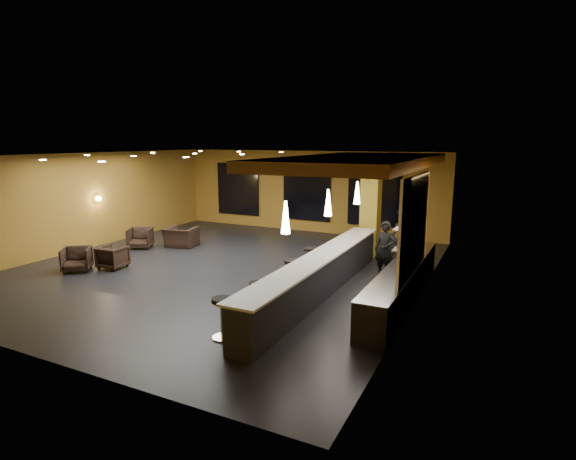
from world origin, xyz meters
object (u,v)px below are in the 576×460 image
at_px(armchair_b, 113,257).
at_px(bar_stool_0, 222,313).
at_px(column, 371,205).
at_px(pendant_2, 357,193).
at_px(armchair_a, 77,259).
at_px(armchair_c, 140,238).
at_px(pendant_1, 328,203).
at_px(staff_b, 403,238).
at_px(pendant_0, 286,217).
at_px(prep_counter, 402,284).
at_px(bar_stool_3, 310,257).
at_px(staff_c, 405,247).
at_px(armchair_d, 181,237).
at_px(bar_stool_1, 257,293).
at_px(bar_counter, 320,276).
at_px(staff_a, 385,250).
at_px(bar_stool_4, 340,246).
at_px(bar_stool_2, 292,271).

relative_size(armchair_b, bar_stool_0, 0.91).
height_order(column, pendant_2, column).
distance_m(armchair_a, armchair_c, 3.15).
bearing_deg(armchair_a, armchair_c, 59.87).
height_order(pendant_1, staff_b, pendant_1).
xyz_separation_m(pendant_0, armchair_c, (-7.93, 3.86, -1.97)).
bearing_deg(prep_counter, bar_stool_3, 159.86).
relative_size(staff_c, armchair_d, 1.35).
bearing_deg(pendant_0, bar_stool_1, 164.11).
height_order(pendant_0, bar_stool_3, pendant_0).
bearing_deg(staff_b, staff_c, -48.31).
bearing_deg(bar_counter, bar_stool_1, -116.58).
bearing_deg(pendant_2, staff_a, -34.89).
relative_size(armchair_c, bar_stool_0, 0.98).
distance_m(staff_b, bar_stool_0, 7.19).
relative_size(staff_b, staff_c, 1.21).
bearing_deg(prep_counter, staff_a, 117.13).
relative_size(column, bar_stool_0, 4.09).
relative_size(prep_counter, armchair_d, 5.31).
bearing_deg(bar_stool_0, bar_stool_3, 91.91).
bearing_deg(pendant_2, bar_stool_3, -123.76).
bearing_deg(bar_stool_3, pendant_0, -75.17).
height_order(prep_counter, bar_stool_3, prep_counter).
bearing_deg(bar_stool_0, pendant_0, 58.79).
bearing_deg(bar_stool_3, staff_a, 17.18).
relative_size(armchair_d, bar_stool_3, 1.40).
xyz_separation_m(bar_stool_0, bar_stool_3, (-0.16, 4.88, -0.03)).
bearing_deg(armchair_a, bar_counter, -28.50).
height_order(bar_counter, bar_stool_0, bar_counter).
bearing_deg(pendant_1, pendant_0, -90.00).
xyz_separation_m(bar_counter, armchair_d, (-6.74, 2.73, -0.13)).
height_order(armchair_a, armchair_d, armchair_a).
bearing_deg(pendant_0, pendant_2, 90.00).
xyz_separation_m(pendant_0, pendant_2, (0.00, 5.00, 0.00)).
distance_m(armchair_c, bar_stool_4, 7.43).
distance_m(pendant_1, armchair_c, 8.29).
height_order(pendant_2, bar_stool_4, pendant_2).
bearing_deg(bar_counter, bar_stool_3, 120.95).
bearing_deg(staff_a, armchair_a, -144.44).
bearing_deg(armchair_c, bar_stool_3, -31.15).
bearing_deg(prep_counter, bar_stool_4, 132.75).
bearing_deg(bar_stool_2, prep_counter, 12.43).
bearing_deg(pendant_0, armchair_c, 154.06).
bearing_deg(staff_b, armchair_a, -128.77).
xyz_separation_m(pendant_1, armchair_b, (-6.75, -1.05, -2.00)).
distance_m(prep_counter, pendant_0, 3.73).
height_order(bar_counter, staff_a, staff_a).
relative_size(bar_counter, staff_a, 4.80).
relative_size(bar_counter, bar_stool_1, 11.03).
distance_m(prep_counter, staff_a, 1.97).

